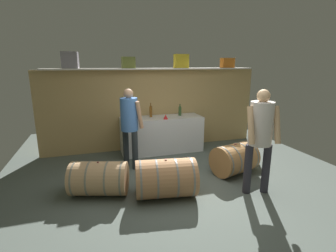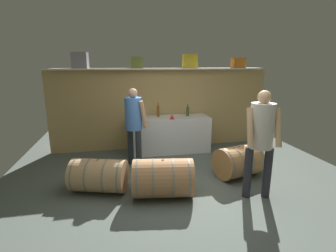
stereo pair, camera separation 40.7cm
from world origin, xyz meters
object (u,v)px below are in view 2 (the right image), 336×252
toolcase_yellow (190,61)px  wine_barrel_far (99,175)px  visitor_tasting (134,119)px  wine_bottle_amber (158,111)px  toolcase_olive (137,63)px  winemaker_pouring (261,134)px  work_cabinet (169,134)px  wine_barrel_near (238,161)px  toolcase_orange (238,63)px  wine_glass (139,115)px  red_funnel (172,117)px  wine_barrel_flank (163,178)px  wine_bottle_green (188,111)px  toolcase_grey (80,60)px

toolcase_yellow → wine_barrel_far: toolcase_yellow is taller
visitor_tasting → wine_bottle_amber: bearing=112.8°
toolcase_olive → winemaker_pouring: toolcase_olive is taller
work_cabinet → visitor_tasting: (-0.87, -0.75, 0.56)m
work_cabinet → wine_barrel_far: bearing=-131.6°
toolcase_yellow → wine_barrel_near: size_ratio=0.35×
toolcase_orange → wine_glass: (-2.50, -0.27, -1.16)m
visitor_tasting → red_funnel: bearing=89.4°
toolcase_yellow → wine_barrel_flank: toolcase_yellow is taller
wine_bottle_amber → wine_glass: wine_bottle_amber is taller
toolcase_orange → wine_barrel_near: 2.73m
visitor_tasting → toolcase_yellow: bearing=94.1°
visitor_tasting → work_cabinet: bearing=100.5°
toolcase_orange → wine_glass: toolcase_orange is taller
wine_bottle_green → work_cabinet: bearing=-173.2°
toolcase_grey → wine_glass: bearing=-7.9°
toolcase_olive → toolcase_yellow: (1.27, 0.00, 0.04)m
wine_barrel_near → wine_bottle_amber: bearing=109.2°
wine_barrel_near → wine_barrel_flank: bearing=-179.4°
toolcase_orange → wine_barrel_far: toolcase_orange is taller
toolcase_yellow → wine_barrel_far: size_ratio=0.32×
toolcase_grey → wine_bottle_green: toolcase_grey is taller
wine_barrel_far → wine_barrel_flank: (1.01, -0.37, 0.03)m
red_funnel → toolcase_olive: bearing=147.4°
toolcase_grey → work_cabinet: 2.60m
toolcase_orange → winemaker_pouring: (-0.88, -2.65, -1.05)m
toolcase_olive → visitor_tasting: toolcase_olive is taller
wine_bottle_amber → winemaker_pouring: (1.17, -2.51, 0.05)m
toolcase_yellow → wine_glass: 1.76m
toolcase_orange → red_funnel: bearing=-167.6°
wine_barrel_near → toolcase_orange: bearing=50.6°
work_cabinet → wine_glass: 0.86m
wine_glass → winemaker_pouring: bearing=-55.7°
wine_barrel_far → visitor_tasting: visitor_tasting is taller
work_cabinet → winemaker_pouring: 2.66m
wine_barrel_far → wine_barrel_flank: bearing=-3.6°
wine_bottle_green → winemaker_pouring: 2.51m
toolcase_grey → wine_barrel_far: bearing=-74.1°
wine_barrel_flank → visitor_tasting: 1.55m
wine_bottle_green → red_funnel: size_ratio=2.55×
winemaker_pouring → toolcase_yellow: bearing=-69.9°
wine_bottle_amber → wine_bottle_green: wine_bottle_amber is taller
toolcase_olive → wine_barrel_near: toolcase_olive is taller
wine_barrel_near → visitor_tasting: bearing=138.1°
work_cabinet → wine_glass: size_ratio=14.62×
toolcase_orange → wine_barrel_flank: 3.75m
toolcase_orange → wine_glass: bearing=-176.3°
toolcase_yellow → winemaker_pouring: toolcase_yellow is taller
wine_barrel_near → wine_barrel_far: wine_barrel_near is taller
toolcase_olive → toolcase_orange: bearing=-0.6°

